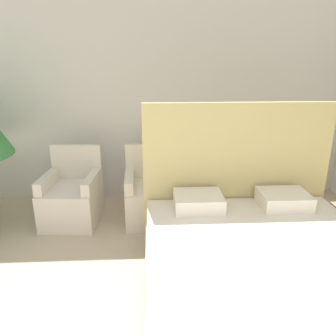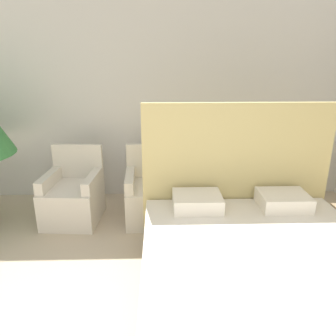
# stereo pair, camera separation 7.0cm
# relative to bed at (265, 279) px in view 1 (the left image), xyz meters

# --- Properties ---
(wall_back) EXTENTS (10.00, 0.06, 2.90)m
(wall_back) POSITION_rel_bed_xyz_m (-0.93, 2.47, 1.13)
(wall_back) COLOR silver
(wall_back) RESTS_ON ground_plane
(bed) EXTENTS (1.86, 2.23, 1.51)m
(bed) POSITION_rel_bed_xyz_m (0.00, 0.00, 0.00)
(bed) COLOR #8C7A5B
(bed) RESTS_ON ground_plane
(armchair_near_window_left) EXTENTS (0.68, 0.74, 0.88)m
(armchair_near_window_left) POSITION_rel_bed_xyz_m (-1.81, 1.65, -0.04)
(armchair_near_window_left) COLOR beige
(armchair_near_window_left) RESTS_ON ground_plane
(armchair_near_window_right) EXTENTS (0.65, 0.72, 0.88)m
(armchair_near_window_right) POSITION_rel_bed_xyz_m (-0.85, 1.65, -0.04)
(armchair_near_window_right) COLOR beige
(armchair_near_window_right) RESTS_ON ground_plane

